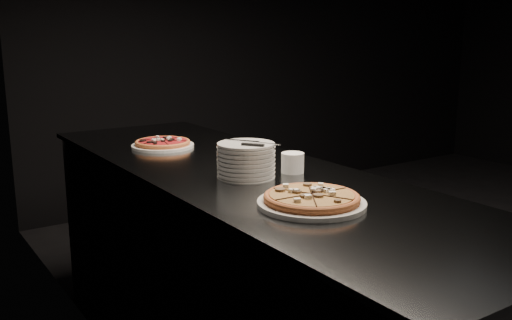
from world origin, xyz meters
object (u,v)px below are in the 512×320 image
counter (243,282)px  pizza_mushroom (312,199)px  cutlery (250,143)px  ramekin (293,162)px  pizza_tomato (163,143)px  plate_stack (246,160)px

counter → pizza_mushroom: (-0.08, -0.51, 0.48)m
cutlery → ramekin: bearing=-43.5°
cutlery → ramekin: 0.19m
counter → ramekin: bearing=-45.5°
pizza_tomato → counter: bearing=-83.6°
pizza_mushroom → pizza_tomato: (0.01, 1.08, -0.00)m
pizza_tomato → cutlery: (0.03, -0.69, 0.11)m
pizza_tomato → pizza_mushroom: bearing=-90.6°
plate_stack → cutlery: size_ratio=0.98×
plate_stack → pizza_mushroom: bearing=-94.2°
pizza_tomato → ramekin: 0.74m
ramekin → pizza_mushroom: bearing=-119.6°
pizza_mushroom → plate_stack: plate_stack is taller
pizza_tomato → cutlery: cutlery is taller
pizza_tomato → cutlery: size_ratio=1.48×
pizza_tomato → cutlery: 0.70m
plate_stack → counter: bearing=64.5°
cutlery → pizza_tomato: bearing=57.5°
counter → pizza_mushroom: size_ratio=7.39×
pizza_mushroom → pizza_tomato: 1.08m
pizza_mushroom → plate_stack: size_ratio=1.59×
counter → cutlery: size_ratio=11.46×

